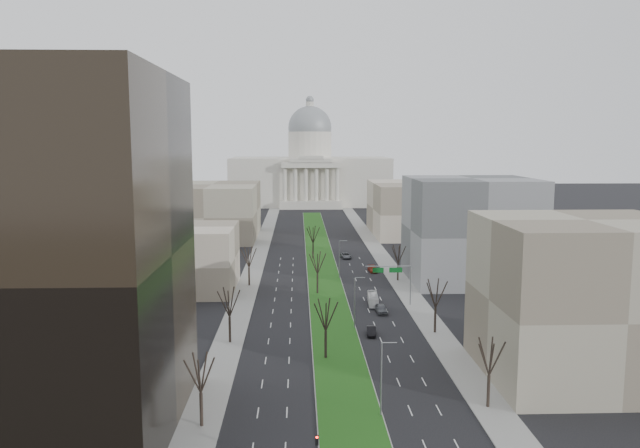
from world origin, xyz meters
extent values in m
plane|color=black|center=(0.00, 120.00, 0.00)|extent=(600.00, 600.00, 0.00)
cube|color=#999993|center=(0.00, 119.00, 0.07)|extent=(8.00, 222.00, 0.15)
cube|color=#1D4D14|center=(0.00, 119.00, 0.17)|extent=(7.70, 221.70, 0.06)
cube|color=gray|center=(-17.50, 95.00, 0.07)|extent=(5.00, 330.00, 0.15)
cube|color=gray|center=(17.50, 95.00, 0.07)|extent=(5.00, 330.00, 0.15)
cube|color=beige|center=(0.00, 270.00, 12.00)|extent=(80.00, 40.00, 24.00)
cube|color=beige|center=(0.00, 247.00, 2.00)|extent=(30.00, 6.00, 4.00)
cube|color=beige|center=(0.00, 247.00, 21.00)|extent=(28.00, 5.00, 2.50)
cube|color=beige|center=(0.00, 247.00, 23.00)|extent=(20.00, 5.00, 1.80)
cube|color=beige|center=(0.00, 247.00, 24.60)|extent=(12.00, 5.00, 1.60)
cylinder|color=beige|center=(0.00, 270.00, 30.00)|extent=(22.00, 22.00, 14.00)
sphere|color=gray|center=(0.00, 270.00, 39.00)|extent=(22.00, 22.00, 22.00)
cylinder|color=beige|center=(0.00, 270.00, 50.00)|extent=(4.00, 4.00, 4.00)
sphere|color=gray|center=(0.00, 270.00, 53.00)|extent=(4.00, 4.00, 4.00)
cylinder|color=beige|center=(-12.50, 247.00, 12.00)|extent=(2.00, 2.00, 16.00)
cylinder|color=beige|center=(-7.50, 247.00, 12.00)|extent=(2.00, 2.00, 16.00)
cylinder|color=beige|center=(-2.50, 247.00, 12.00)|extent=(2.00, 2.00, 16.00)
cylinder|color=beige|center=(2.50, 247.00, 12.00)|extent=(2.00, 2.00, 16.00)
cylinder|color=beige|center=(7.50, 247.00, 12.00)|extent=(2.00, 2.00, 16.00)
cylinder|color=beige|center=(12.50, 247.00, 12.00)|extent=(2.00, 2.00, 16.00)
cube|color=black|center=(-37.00, 18.00, 20.00)|extent=(34.00, 30.00, 40.00)
cube|color=gray|center=(-33.00, 85.00, 7.00)|extent=(26.00, 22.00, 14.00)
cube|color=gray|center=(33.00, 32.00, 11.00)|extent=(26.00, 24.00, 22.00)
cube|color=#5C5F61|center=(34.00, 92.00, 12.00)|extent=(28.00, 26.00, 24.00)
cube|color=gray|center=(-35.00, 160.00, 9.00)|extent=(30.00, 40.00, 18.00)
cube|color=gray|center=(35.00, 165.00, 9.00)|extent=(30.00, 40.00, 18.00)
cylinder|color=black|center=(-17.20, 18.00, 2.04)|extent=(0.40, 0.40, 4.08)
cylinder|color=black|center=(-17.20, 48.00, 2.16)|extent=(0.40, 0.40, 4.32)
cylinder|color=black|center=(-17.20, 88.00, 2.11)|extent=(0.40, 0.40, 4.22)
cylinder|color=black|center=(17.20, 22.00, 2.06)|extent=(0.40, 0.40, 4.13)
cylinder|color=black|center=(17.20, 52.00, 2.21)|extent=(0.40, 0.40, 4.42)
cylinder|color=black|center=(17.20, 92.00, 2.02)|extent=(0.40, 0.40, 4.03)
cylinder|color=black|center=(-2.00, 40.00, 2.16)|extent=(0.40, 0.40, 4.32)
cylinder|color=black|center=(-2.00, 80.00, 2.16)|extent=(0.40, 0.40, 4.32)
cylinder|color=black|center=(-2.00, 120.00, 2.16)|extent=(0.40, 0.40, 4.32)
cylinder|color=gray|center=(3.70, 20.00, 4.50)|extent=(0.20, 0.20, 9.00)
cylinder|color=gray|center=(4.60, 20.00, 9.10)|extent=(1.80, 0.12, 0.12)
cylinder|color=gray|center=(3.70, 55.00, 4.50)|extent=(0.20, 0.20, 9.00)
cylinder|color=gray|center=(4.60, 55.00, 9.10)|extent=(1.80, 0.12, 0.12)
cylinder|color=gray|center=(3.70, 95.00, 4.50)|extent=(0.20, 0.20, 9.00)
cylinder|color=gray|center=(4.60, 95.00, 9.10)|extent=(1.80, 0.12, 0.12)
cube|color=black|center=(-4.30, 6.82, 3.80)|extent=(0.32, 0.22, 1.00)
cylinder|color=#FF0C05|center=(-4.30, 6.70, 4.15)|extent=(0.22, 0.06, 0.22)
cylinder|color=gray|center=(16.20, 70.00, 4.00)|extent=(0.24, 0.24, 8.00)
cylinder|color=gray|center=(11.70, 70.00, 8.00)|extent=(9.00, 0.18, 0.18)
cube|color=#0C591E|center=(13.20, 70.08, 7.20)|extent=(2.60, 0.08, 1.00)
cube|color=#0C591E|center=(9.70, 70.08, 7.20)|extent=(2.20, 0.08, 1.00)
imported|color=#55585E|center=(9.69, 64.69, 0.83)|extent=(2.06, 4.90, 1.66)
imported|color=black|center=(6.21, 51.25, 0.71)|extent=(1.87, 4.42, 1.42)
imported|color=maroon|center=(12.55, 102.15, 0.72)|extent=(2.43, 5.10, 1.44)
imported|color=#54575D|center=(7.14, 120.48, 0.74)|extent=(3.18, 5.62, 1.48)
imported|color=white|center=(8.85, 71.00, 1.11)|extent=(2.34, 8.06, 2.22)
camera|label=1|loc=(-5.99, -50.18, 32.61)|focal=35.00mm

